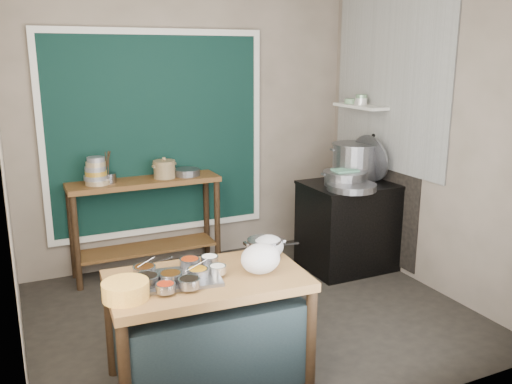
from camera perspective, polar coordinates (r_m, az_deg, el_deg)
name	(u,v)px	position (r m, az deg, el deg)	size (l,w,h in m)	color
floor	(251,315)	(4.67, -0.50, -12.85)	(3.50, 3.00, 0.02)	black
back_wall	(190,127)	(5.61, -7.00, 6.82)	(3.50, 0.02, 2.80)	gray
left_wall	(2,170)	(3.85, -25.15, 2.14)	(0.02, 3.00, 2.80)	gray
right_wall	(427,136)	(5.19, 17.52, 5.66)	(0.02, 3.00, 2.80)	gray
curtain_panel	(157,134)	(5.48, -10.35, 5.99)	(2.10, 0.02, 1.90)	black
curtain_frame	(158,134)	(5.47, -10.32, 5.98)	(2.22, 0.03, 2.02)	beige
tile_panel	(389,83)	(5.55, 13.81, 11.11)	(0.02, 1.70, 1.70)	#B2B2AA
soot_patch	(376,194)	(5.80, 12.56, -0.22)	(0.01, 1.30, 1.30)	black
wall_shelf	(361,106)	(5.74, 10.95, 8.85)	(0.22, 0.70, 0.03)	beige
prep_table	(208,330)	(3.66, -5.04, -14.26)	(1.25, 0.72, 0.75)	brown
back_counter	(146,226)	(5.45, -11.46, -3.57)	(1.45, 0.40, 0.95)	brown
stove_block	(350,227)	(5.57, 9.84, -3.62)	(0.90, 0.68, 0.85)	black
stove_top	(352,185)	(5.46, 10.03, 0.78)	(0.92, 0.69, 0.03)	black
condiment_tray	(180,278)	(3.46, -8.05, -9.00)	(0.50, 0.35, 0.02)	gray
condiment_bowls	(177,274)	(3.43, -8.31, -8.51)	(0.60, 0.44, 0.06)	gray
yellow_basin	(126,290)	(3.26, -13.57, -10.02)	(0.27, 0.27, 0.10)	#EEB942
saucepan	(264,248)	(3.77, 0.89, -5.96)	(0.24, 0.24, 0.13)	gray
plastic_bag_a	(261,259)	(3.50, 0.48, -7.03)	(0.26, 0.22, 0.20)	white
plastic_bag_b	(268,247)	(3.74, 1.27, -5.80)	(0.22, 0.19, 0.17)	white
bowl_stack	(96,172)	(5.21, -16.47, 2.00)	(0.23, 0.23, 0.26)	tan
utensil_cup	(108,178)	(5.26, -15.31, 1.44)	(0.15, 0.15, 0.09)	gray
ceramic_crock	(164,170)	(5.34, -9.62, 2.27)	(0.23, 0.23, 0.15)	olive
wide_bowl	(187,172)	(5.43, -7.31, 2.08)	(0.26, 0.26, 0.07)	gray
stock_pot	(355,162)	(5.56, 10.33, 3.16)	(0.48, 0.48, 0.37)	gray
pot_lid	(370,158)	(5.54, 11.96, 3.52)	(0.48, 0.48, 0.02)	gray
steamer	(345,178)	(5.34, 9.33, 1.45)	(0.43, 0.43, 0.14)	gray
green_cloth	(345,170)	(5.32, 9.37, 2.27)	(0.23, 0.17, 0.02)	#589875
shallow_pan	(352,187)	(5.17, 10.03, 0.55)	(0.47, 0.47, 0.06)	gray
shelf_bowl_stack	(361,100)	(5.73, 11.02, 9.48)	(0.13, 0.13, 0.11)	silver
shelf_bowl_green	(351,101)	(5.87, 10.00, 9.40)	(0.14, 0.14, 0.05)	gray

